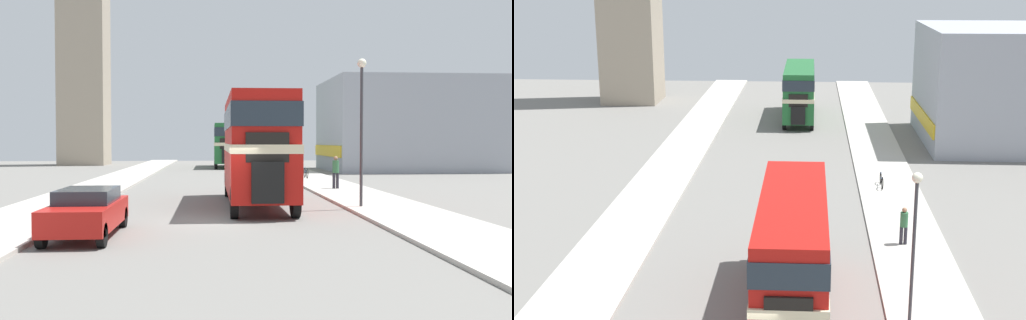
{
  "view_description": "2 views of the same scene",
  "coord_description": "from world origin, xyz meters",
  "views": [
    {
      "loc": [
        -0.3,
        -19.37,
        2.71
      ],
      "look_at": [
        1.56,
        4.58,
        1.92
      ],
      "focal_mm": 40.0,
      "sensor_mm": 36.0,
      "label": 1
    },
    {
      "loc": [
        2.11,
        -19.53,
        12.4
      ],
      "look_at": [
        0.0,
        17.44,
        2.37
      ],
      "focal_mm": 50.0,
      "sensor_mm": 36.0,
      "label": 2
    }
  ],
  "objects": [
    {
      "name": "street_lamp",
      "position": [
        5.63,
        2.87,
        3.96
      ],
      "size": [
        0.36,
        0.36,
        5.86
      ],
      "color": "#38383D",
      "rests_on": "sidewalk_right"
    },
    {
      "name": "bus_distant",
      "position": [
        1.2,
        39.71,
        2.65
      ],
      "size": [
        2.49,
        10.61,
        4.45
      ],
      "color": "#1E602D",
      "rests_on": "ground_plane"
    },
    {
      "name": "double_decker_bus",
      "position": [
        1.56,
        4.55,
        2.68
      ],
      "size": [
        2.47,
        10.15,
        4.5
      ],
      "color": "#B2140F",
      "rests_on": "ground_plane"
    },
    {
      "name": "bicycle_on_pavement",
      "position": [
        6.31,
        20.26,
        0.48
      ],
      "size": [
        0.05,
        1.76,
        0.78
      ],
      "color": "black",
      "rests_on": "sidewalk_right"
    },
    {
      "name": "pedestrian_walking",
      "position": [
        6.47,
        11.34,
        1.12
      ],
      "size": [
        0.36,
        0.36,
        1.77
      ],
      "color": "#282833",
      "rests_on": "sidewalk_right"
    }
  ]
}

